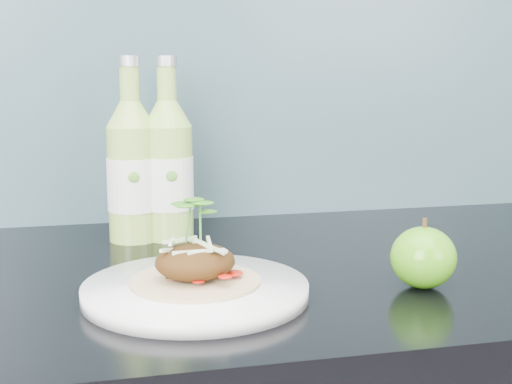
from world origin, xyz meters
TOP-DOWN VIEW (x-y plane):
  - dinner_plate at (-0.03, 1.58)m, footprint 0.29×0.29m
  - pork_taco at (-0.03, 1.58)m, footprint 0.14×0.14m
  - green_apple at (0.21, 1.56)m, footprint 0.09×0.09m
  - cider_bottle_left at (-0.08, 1.86)m, footprint 0.07×0.07m
  - cider_bottle_right at (-0.03, 1.86)m, footprint 0.08×0.08m

SIDE VIEW (x-z plane):
  - dinner_plate at x=-0.03m, z-range 0.90..0.92m
  - green_apple at x=0.21m, z-range 0.90..0.97m
  - pork_taco at x=-0.03m, z-range 0.90..0.99m
  - cider_bottle_left at x=-0.08m, z-range 0.87..1.12m
  - cider_bottle_right at x=-0.03m, z-range 0.87..1.12m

